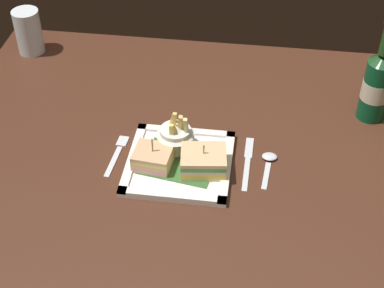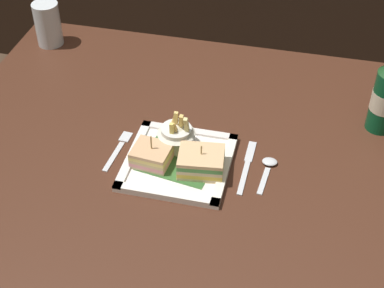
% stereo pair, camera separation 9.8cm
% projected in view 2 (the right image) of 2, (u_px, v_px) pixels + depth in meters
% --- Properties ---
extents(dining_table, '(1.29, 0.96, 0.77)m').
position_uv_depth(dining_table, '(205.00, 187.00, 1.46)').
color(dining_table, '#472618').
rests_on(dining_table, ground_plane).
extents(square_plate, '(0.24, 0.24, 0.02)m').
position_uv_depth(square_plate, '(178.00, 162.00, 1.34)').
color(square_plate, white).
rests_on(square_plate, dining_table).
extents(sandwich_half_left, '(0.09, 0.08, 0.08)m').
position_uv_depth(sandwich_half_left, '(152.00, 155.00, 1.32)').
color(sandwich_half_left, tan).
rests_on(sandwich_half_left, square_plate).
extents(sandwich_half_right, '(0.11, 0.09, 0.07)m').
position_uv_depth(sandwich_half_right, '(201.00, 162.00, 1.30)').
color(sandwich_half_right, '#DFBD8A').
rests_on(sandwich_half_right, square_plate).
extents(fries_cup, '(0.09, 0.09, 0.10)m').
position_uv_depth(fries_cup, '(177.00, 134.00, 1.35)').
color(fries_cup, silver).
rests_on(fries_cup, square_plate).
extents(water_glass, '(0.08, 0.08, 0.13)m').
position_uv_depth(water_glass, '(48.00, 27.00, 1.70)').
color(water_glass, silver).
rests_on(water_glass, dining_table).
extents(fork, '(0.03, 0.14, 0.00)m').
position_uv_depth(fork, '(118.00, 149.00, 1.38)').
color(fork, silver).
rests_on(fork, dining_table).
extents(knife, '(0.02, 0.18, 0.00)m').
position_uv_depth(knife, '(247.00, 165.00, 1.34)').
color(knife, silver).
rests_on(knife, dining_table).
extents(spoon, '(0.03, 0.12, 0.01)m').
position_uv_depth(spoon, '(268.00, 166.00, 1.33)').
color(spoon, silver).
rests_on(spoon, dining_table).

